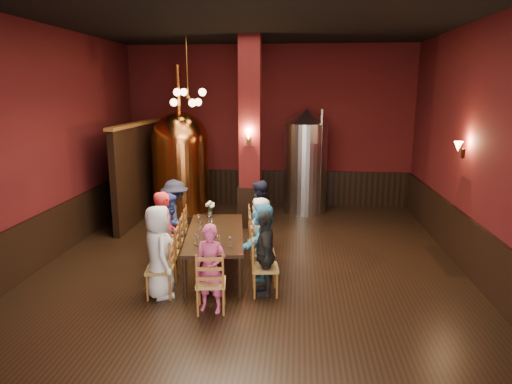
# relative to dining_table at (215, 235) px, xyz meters

# --- Properties ---
(room) EXTENTS (10.00, 10.02, 4.50)m
(room) POSITION_rel_dining_table_xyz_m (0.63, 0.15, 1.56)
(room) COLOR black
(room) RESTS_ON ground
(wainscot_right) EXTENTS (0.08, 9.90, 1.00)m
(wainscot_right) POSITION_rel_dining_table_xyz_m (4.59, 0.15, -0.19)
(wainscot_right) COLOR black
(wainscot_right) RESTS_ON ground
(wainscot_back) EXTENTS (7.90, 0.08, 1.00)m
(wainscot_back) POSITION_rel_dining_table_xyz_m (0.63, 5.11, -0.19)
(wainscot_back) COLOR black
(wainscot_back) RESTS_ON ground
(wainscot_left) EXTENTS (0.08, 9.90, 1.00)m
(wainscot_left) POSITION_rel_dining_table_xyz_m (-3.33, 0.15, -0.19)
(wainscot_left) COLOR black
(wainscot_left) RESTS_ON ground
(column) EXTENTS (0.58, 0.58, 4.50)m
(column) POSITION_rel_dining_table_xyz_m (0.33, 2.95, 1.56)
(column) COLOR #4D1010
(column) RESTS_ON ground
(partition) EXTENTS (0.22, 3.50, 2.40)m
(partition) POSITION_rel_dining_table_xyz_m (-2.57, 3.35, 0.51)
(partition) COLOR black
(partition) RESTS_ON ground
(pendant_cluster) EXTENTS (0.90, 0.90, 1.70)m
(pendant_cluster) POSITION_rel_dining_table_xyz_m (-1.17, 3.05, 2.41)
(pendant_cluster) COLOR #A57226
(pendant_cluster) RESTS_ON room
(sconce_wall) EXTENTS (0.20, 0.20, 0.36)m
(sconce_wall) POSITION_rel_dining_table_xyz_m (4.53, 0.95, 1.51)
(sconce_wall) COLOR black
(sconce_wall) RESTS_ON room
(sconce_column) EXTENTS (0.20, 0.20, 0.36)m
(sconce_column) POSITION_rel_dining_table_xyz_m (0.33, 2.65, 1.51)
(sconce_column) COLOR black
(sconce_column) RESTS_ON column
(dining_table) EXTENTS (1.32, 2.51, 0.75)m
(dining_table) POSITION_rel_dining_table_xyz_m (0.00, 0.00, 0.00)
(dining_table) COLOR black
(dining_table) RESTS_ON ground
(chair_0) EXTENTS (0.52, 0.52, 0.92)m
(chair_0) POSITION_rel_dining_table_xyz_m (-0.71, -1.11, -0.23)
(chair_0) COLOR brown
(chair_0) RESTS_ON ground
(person_0) EXTENTS (0.76, 0.87, 1.51)m
(person_0) POSITION_rel_dining_table_xyz_m (-0.71, -1.11, 0.07)
(person_0) COLOR silver
(person_0) RESTS_ON ground
(chair_1) EXTENTS (0.52, 0.52, 0.92)m
(chair_1) POSITION_rel_dining_table_xyz_m (-0.80, -0.44, -0.23)
(chair_1) COLOR brown
(chair_1) RESTS_ON ground
(person_1) EXTENTS (0.62, 0.69, 1.59)m
(person_1) POSITION_rel_dining_table_xyz_m (-0.80, -0.44, 0.11)
(person_1) COLOR red
(person_1) RESTS_ON ground
(chair_2) EXTENTS (0.52, 0.52, 0.92)m
(chair_2) POSITION_rel_dining_table_xyz_m (-0.89, 0.21, -0.23)
(chair_2) COLOR brown
(chair_2) RESTS_ON ground
(person_2) EXTENTS (0.41, 0.72, 1.41)m
(person_2) POSITION_rel_dining_table_xyz_m (-0.89, 0.21, 0.02)
(person_2) COLOR navy
(person_2) RESTS_ON ground
(chair_3) EXTENTS (0.52, 0.52, 0.92)m
(chair_3) POSITION_rel_dining_table_xyz_m (-0.98, 0.88, -0.23)
(chair_3) COLOR brown
(chair_3) RESTS_ON ground
(person_3) EXTENTS (0.97, 1.14, 1.52)m
(person_3) POSITION_rel_dining_table_xyz_m (-0.98, 0.88, 0.07)
(person_3) COLOR black
(person_3) RESTS_ON ground
(chair_4) EXTENTS (0.52, 0.52, 0.92)m
(chair_4) POSITION_rel_dining_table_xyz_m (0.98, -0.88, -0.23)
(chair_4) COLOR brown
(chair_4) RESTS_ON ground
(person_4) EXTENTS (0.44, 0.85, 1.39)m
(person_4) POSITION_rel_dining_table_xyz_m (0.98, -0.88, 0.01)
(person_4) COLOR black
(person_4) RESTS_ON ground
(chair_5) EXTENTS (0.52, 0.52, 0.92)m
(chair_5) POSITION_rel_dining_table_xyz_m (0.89, -0.21, -0.23)
(chair_5) COLOR brown
(chair_5) RESTS_ON ground
(person_5) EXTENTS (0.67, 1.33, 1.38)m
(person_5) POSITION_rel_dining_table_xyz_m (0.89, -0.21, -0.00)
(person_5) COLOR teal
(person_5) RESTS_ON ground
(chair_6) EXTENTS (0.52, 0.52, 0.92)m
(chair_6) POSITION_rel_dining_table_xyz_m (0.80, 0.44, -0.23)
(chair_6) COLOR brown
(chair_6) RESTS_ON ground
(person_6) EXTENTS (0.47, 0.67, 1.31)m
(person_6) POSITION_rel_dining_table_xyz_m (0.80, 0.44, -0.03)
(person_6) COLOR silver
(person_6) RESTS_ON ground
(chair_7) EXTENTS (0.52, 0.52, 0.92)m
(chair_7) POSITION_rel_dining_table_xyz_m (0.71, 1.11, -0.23)
(chair_7) COLOR brown
(chair_7) RESTS_ON ground
(person_7) EXTENTS (0.48, 0.78, 1.49)m
(person_7) POSITION_rel_dining_table_xyz_m (0.71, 1.11, 0.06)
(person_7) COLOR #181A30
(person_7) RESTS_ON ground
(chair_8) EXTENTS (0.52, 0.52, 0.92)m
(chair_8) POSITION_rel_dining_table_xyz_m (0.21, -1.54, -0.23)
(chair_8) COLOR brown
(chair_8) RESTS_ON ground
(person_8) EXTENTS (0.54, 0.41, 1.36)m
(person_8) POSITION_rel_dining_table_xyz_m (0.21, -1.54, -0.01)
(person_8) COLOR #B13B6B
(person_8) RESTS_ON ground
(copper_kettle) EXTENTS (1.86, 1.86, 3.88)m
(copper_kettle) POSITION_rel_dining_table_xyz_m (-1.55, 3.64, 0.73)
(copper_kettle) COLOR black
(copper_kettle) RESTS_ON ground
(steel_vessel) EXTENTS (1.43, 1.43, 2.80)m
(steel_vessel) POSITION_rel_dining_table_xyz_m (1.67, 4.40, 0.71)
(steel_vessel) COLOR #B2B2B7
(steel_vessel) RESTS_ON ground
(rose_vase) EXTENTS (0.20, 0.20, 0.34)m
(rose_vase) POSITION_rel_dining_table_xyz_m (-0.28, 0.97, 0.28)
(rose_vase) COLOR white
(rose_vase) RESTS_ON dining_table
(wine_glass_0) EXTENTS (0.07, 0.07, 0.17)m
(wine_glass_0) POSITION_rel_dining_table_xyz_m (-0.20, -0.68, 0.15)
(wine_glass_0) COLOR white
(wine_glass_0) RESTS_ON dining_table
(wine_glass_1) EXTENTS (0.07, 0.07, 0.17)m
(wine_glass_1) POSITION_rel_dining_table_xyz_m (0.39, -0.77, 0.15)
(wine_glass_1) COLOR white
(wine_glass_1) RESTS_ON dining_table
(wine_glass_2) EXTENTS (0.07, 0.07, 0.17)m
(wine_glass_2) POSITION_rel_dining_table_xyz_m (-0.11, 0.25, 0.15)
(wine_glass_2) COLOR white
(wine_glass_2) RESTS_ON dining_table
(wine_glass_3) EXTENTS (0.07, 0.07, 0.17)m
(wine_glass_3) POSITION_rel_dining_table_xyz_m (-0.15, -0.79, 0.15)
(wine_glass_3) COLOR white
(wine_glass_3) RESTS_ON dining_table
(wine_glass_4) EXTENTS (0.07, 0.07, 0.17)m
(wine_glass_4) POSITION_rel_dining_table_xyz_m (-0.22, 0.69, 0.15)
(wine_glass_4) COLOR white
(wine_glass_4) RESTS_ON dining_table
(wine_glass_5) EXTENTS (0.07, 0.07, 0.17)m
(wine_glass_5) POSITION_rel_dining_table_xyz_m (-0.22, 0.62, 0.15)
(wine_glass_5) COLOR white
(wine_glass_5) RESTS_ON dining_table
(wine_glass_6) EXTENTS (0.07, 0.07, 0.17)m
(wine_glass_6) POSITION_rel_dining_table_xyz_m (0.19, -0.71, 0.15)
(wine_glass_6) COLOR white
(wine_glass_6) RESTS_ON dining_table
(wine_glass_7) EXTENTS (0.07, 0.07, 0.17)m
(wine_glass_7) POSITION_rel_dining_table_xyz_m (0.12, -0.93, 0.15)
(wine_glass_7) COLOR white
(wine_glass_7) RESTS_ON dining_table
(wine_glass_8) EXTENTS (0.07, 0.07, 0.17)m
(wine_glass_8) POSITION_rel_dining_table_xyz_m (-0.42, 0.55, 0.15)
(wine_glass_8) COLOR white
(wine_glass_8) RESTS_ON dining_table
(wine_glass_9) EXTENTS (0.07, 0.07, 0.17)m
(wine_glass_9) POSITION_rel_dining_table_xyz_m (-0.27, 0.06, 0.15)
(wine_glass_9) COLOR white
(wine_glass_9) RESTS_ON dining_table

